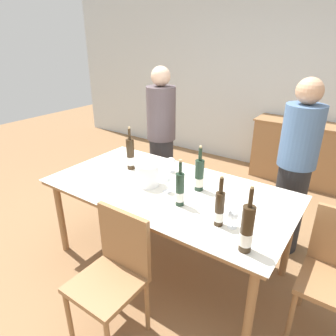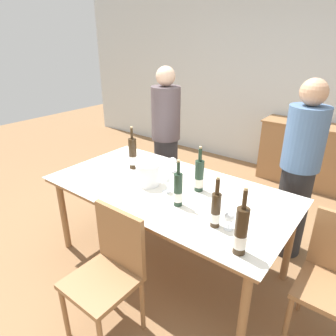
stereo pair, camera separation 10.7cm
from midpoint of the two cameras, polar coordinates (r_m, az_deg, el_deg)
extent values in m
plane|color=olive|center=(2.94, -1.09, -17.24)|extent=(12.00, 12.00, 0.00)
cube|color=silver|center=(4.78, 19.62, 16.08)|extent=(8.00, 0.10, 2.80)
cube|color=#996B42|center=(4.59, 24.35, 2.37)|extent=(1.44, 0.44, 0.84)
cube|color=#996B42|center=(4.46, 25.28, 7.53)|extent=(1.49, 0.46, 0.02)
cylinder|color=#996B42|center=(3.05, -20.66, -8.85)|extent=(0.06, 0.06, 0.73)
cylinder|color=#996B42|center=(2.10, 13.71, -25.26)|extent=(0.06, 0.06, 0.73)
cylinder|color=#996B42|center=(3.53, -9.10, -2.91)|extent=(0.06, 0.06, 0.73)
cylinder|color=#996B42|center=(2.75, 20.89, -12.74)|extent=(0.06, 0.06, 0.73)
cube|color=#996B42|center=(2.52, -1.22, -4.27)|extent=(2.01, 1.04, 0.04)
cube|color=white|center=(2.51, -1.22, -3.84)|extent=(2.04, 1.07, 0.01)
cylinder|color=white|center=(2.52, -5.15, -1.24)|extent=(0.20, 0.20, 0.19)
cylinder|color=white|center=(2.49, -5.22, 0.64)|extent=(0.21, 0.21, 0.01)
cylinder|color=#1E3323|center=(2.20, 0.89, -4.15)|extent=(0.07, 0.07, 0.26)
cylinder|color=white|center=(2.23, 0.89, -5.43)|extent=(0.07, 0.07, 0.07)
cylinder|color=#1E3323|center=(2.13, 0.92, 0.01)|extent=(0.02, 0.02, 0.09)
cylinder|color=tan|center=(2.10, 0.93, 1.37)|extent=(0.02, 0.02, 0.02)
cylinder|color=#332314|center=(2.00, 8.25, -7.78)|extent=(0.06, 0.06, 0.24)
cylinder|color=white|center=(2.03, 8.16, -9.05)|extent=(0.06, 0.06, 0.07)
cylinder|color=#332314|center=(1.92, 8.55, -3.36)|extent=(0.03, 0.03, 0.11)
cylinder|color=tan|center=(1.89, 8.66, -1.71)|extent=(0.02, 0.02, 0.02)
cylinder|color=#1E3323|center=(2.43, 4.73, -1.41)|extent=(0.07, 0.07, 0.26)
cylinder|color=silver|center=(2.45, 4.68, -2.63)|extent=(0.08, 0.08, 0.07)
cylinder|color=#1E3323|center=(2.35, 4.88, 2.62)|extent=(0.03, 0.03, 0.11)
cylinder|color=tan|center=(2.33, 4.93, 4.02)|extent=(0.02, 0.02, 0.02)
cylinder|color=#332314|center=(1.79, 13.13, -11.29)|extent=(0.08, 0.08, 0.30)
cylinder|color=white|center=(1.83, 12.94, -12.97)|extent=(0.08, 0.08, 0.08)
cylinder|color=#332314|center=(1.68, 13.78, -5.55)|extent=(0.03, 0.03, 0.11)
cylinder|color=tan|center=(1.65, 13.99, -3.57)|extent=(0.02, 0.02, 0.02)
cylinder|color=#332314|center=(2.84, -8.24, 2.60)|extent=(0.07, 0.07, 0.29)
cylinder|color=white|center=(2.86, -8.16, 1.40)|extent=(0.08, 0.08, 0.08)
cylinder|color=#332314|center=(2.77, -8.47, 6.41)|extent=(0.02, 0.02, 0.10)
cylinder|color=tan|center=(2.76, -8.55, 7.57)|extent=(0.02, 0.02, 0.02)
cylinder|color=white|center=(2.44, -1.47, -4.54)|extent=(0.07, 0.07, 0.00)
cylinder|color=white|center=(2.42, -1.48, -3.68)|extent=(0.01, 0.01, 0.08)
sphere|color=white|center=(2.39, -1.49, -2.34)|extent=(0.07, 0.07, 0.07)
cylinder|color=white|center=(2.80, -0.54, -0.67)|extent=(0.07, 0.07, 0.00)
cylinder|color=white|center=(2.78, -0.54, -0.01)|extent=(0.01, 0.01, 0.07)
sphere|color=white|center=(2.76, -0.55, 1.18)|extent=(0.09, 0.09, 0.09)
cylinder|color=white|center=(2.05, 10.62, -10.98)|extent=(0.06, 0.06, 0.00)
cylinder|color=white|center=(2.03, 10.69, -10.20)|extent=(0.01, 0.01, 0.06)
sphere|color=white|center=(2.00, 10.81, -8.88)|extent=(0.07, 0.07, 0.07)
cylinder|color=#996B42|center=(2.33, -19.72, -25.20)|extent=(0.03, 0.03, 0.44)
cylinder|color=#996B42|center=(2.48, -12.45, -20.59)|extent=(0.03, 0.03, 0.44)
cylinder|color=#996B42|center=(2.29, -5.44, -24.71)|extent=(0.03, 0.03, 0.44)
cube|color=#996B42|center=(2.12, -13.25, -20.86)|extent=(0.42, 0.42, 0.04)
cube|color=#996B42|center=(2.07, -9.87, -13.30)|extent=(0.42, 0.04, 0.44)
cylinder|color=#996B42|center=(2.35, 21.03, -25.02)|extent=(0.03, 0.03, 0.44)
cylinder|color=#996B42|center=(2.62, 23.33, -19.48)|extent=(0.03, 0.03, 0.44)
cube|color=#996B42|center=(2.32, 27.84, -19.16)|extent=(0.42, 0.42, 0.04)
cylinder|color=#2D2D33|center=(3.66, -2.06, -0.62)|extent=(0.28, 0.28, 0.84)
cylinder|color=#594C51|center=(3.43, -2.24, 10.36)|extent=(0.33, 0.33, 0.59)
sphere|color=beige|center=(3.36, -2.35, 17.08)|extent=(0.21, 0.21, 0.21)
cylinder|color=#262628|center=(3.06, 20.94, -7.11)|extent=(0.28, 0.28, 0.88)
cylinder|color=#4C6B93|center=(2.79, 23.05, 5.59)|extent=(0.33, 0.33, 0.54)
sphere|color=tan|center=(2.71, 24.36, 13.23)|extent=(0.22, 0.22, 0.22)
camera|label=1|loc=(0.05, -91.26, -0.55)|focal=32.00mm
camera|label=2|loc=(0.05, 88.74, 0.55)|focal=32.00mm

